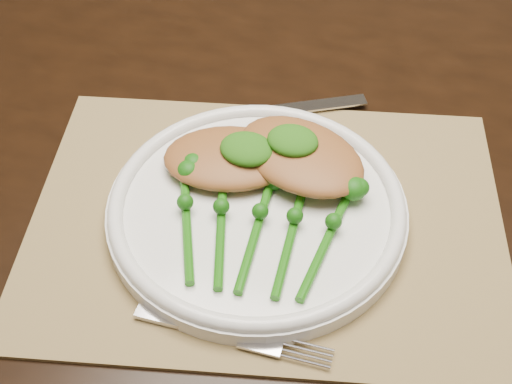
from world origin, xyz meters
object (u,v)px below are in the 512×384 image
(dining_table, at_px, (283,291))
(dinner_plate, at_px, (257,208))
(broccolini_bundle, at_px, (255,234))
(chicken_fillet_left, at_px, (229,158))
(placemat, at_px, (267,220))

(dining_table, distance_m, dinner_plate, 0.43)
(dining_table, height_order, broccolini_bundle, broccolini_bundle)
(dining_table, relative_size, dinner_plate, 5.59)
(dinner_plate, relative_size, chicken_fillet_left, 2.21)
(dining_table, height_order, placemat, placemat)
(dining_table, xyz_separation_m, broccolini_bundle, (0.03, -0.21, 0.40))
(broccolini_bundle, bearing_deg, placemat, 82.97)
(dining_table, relative_size, chicken_fillet_left, 12.35)
(placemat, relative_size, chicken_fillet_left, 3.50)
(broccolini_bundle, bearing_deg, chicken_fillet_left, 116.04)
(dining_table, xyz_separation_m, dinner_plate, (0.02, -0.17, 0.39))
(chicken_fillet_left, height_order, broccolini_bundle, chicken_fillet_left)
(dinner_plate, bearing_deg, dining_table, 96.22)
(placemat, relative_size, dinner_plate, 1.58)
(placemat, bearing_deg, dining_table, 84.59)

